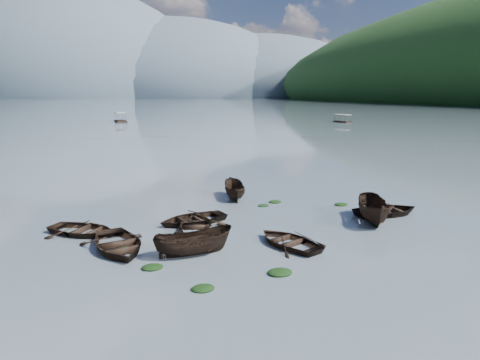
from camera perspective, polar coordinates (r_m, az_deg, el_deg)
name	(u,v)px	position (r m, az deg, el deg)	size (l,w,h in m)	color
ground_plane	(315,267)	(21.53, 9.97, -11.36)	(2400.00, 2400.00, 0.00)	slate
haze_mtn_b	(74,97)	(918.92, -21.24, 10.22)	(520.00, 520.00, 340.00)	#475666
haze_mtn_c	(175,97)	(929.61, -8.64, 10.87)	(520.00, 520.00, 260.00)	#475666
haze_mtn_d	(255,97)	(974.87, 2.06, 11.01)	(520.00, 520.00, 220.00)	#475666
rowboat_0	(118,250)	(24.28, -15.95, -8.95)	(3.61, 5.06, 1.05)	black
rowboat_1	(197,228)	(27.08, -5.80, -6.41)	(3.04, 4.26, 0.88)	black
rowboat_2	(194,255)	(22.85, -6.18, -9.87)	(1.58, 4.21, 1.63)	black
rowboat_3	(289,245)	(24.23, 6.51, -8.60)	(3.04, 4.26, 0.88)	black
rowboat_4	(387,215)	(31.59, 18.97, -4.37)	(3.39, 4.75, 0.98)	black
rowboat_5	(373,222)	(29.57, 17.36, -5.34)	(1.83, 4.86, 1.88)	black
rowboat_6	(83,234)	(27.53, -20.15, -6.78)	(3.19, 4.47, 0.92)	black
rowboat_7	(193,223)	(28.18, -6.31, -5.70)	(3.25, 4.55, 0.94)	black
rowboat_8	(234,198)	(34.43, -0.78, -2.45)	(1.53, 4.06, 1.57)	black
weed_clump_0	(203,289)	(19.08, -4.95, -14.33)	(1.02, 0.84, 0.22)	black
weed_clump_1	(152,268)	(21.50, -11.60, -11.46)	(1.05, 0.84, 0.23)	black
weed_clump_2	(280,274)	(20.58, 5.36, -12.33)	(1.19, 0.95, 0.26)	black
weed_clump_3	(341,205)	(33.21, 13.34, -3.29)	(1.01, 0.85, 0.22)	black
weed_clump_4	(371,215)	(31.05, 17.12, -4.53)	(1.26, 1.00, 0.26)	black
weed_clump_5	(126,250)	(24.17, -15.00, -8.99)	(0.96, 0.78, 0.20)	black
weed_clump_6	(264,206)	(32.14, 3.15, -3.48)	(0.86, 0.71, 0.18)	black
weed_clump_7	(275,202)	(33.23, 4.71, -3.00)	(1.00, 0.80, 0.22)	black
pontoon_centre	(121,122)	(132.33, -15.61, 7.49)	(2.85, 6.84, 2.62)	black
pontoon_right	(342,122)	(128.96, 13.50, 7.50)	(2.33, 5.59, 2.14)	black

